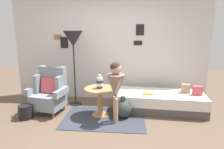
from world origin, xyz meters
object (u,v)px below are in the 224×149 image
Objects in this scene: book_on_daybed at (148,93)px; demijohn_near at (123,109)px; daybed at (159,102)px; vase_striped at (100,83)px; person_child at (116,84)px; armchair at (50,92)px; side_table at (100,96)px; floor_lamp at (73,41)px; magazine_basket at (26,112)px.

demijohn_near is (-0.53, -0.35, -0.23)m from book_on_daybed.
daybed is 1.41m from vase_striped.
person_child reaches higher than demijohn_near.
vase_striped reaches higher than demijohn_near.
side_table is at bearing -5.15° from armchair.
person_child reaches higher than armchair.
floor_lamp is at bearing 174.31° from daybed.
floor_lamp is 3.86× the size of demijohn_near.
demijohn_near is (0.47, -0.06, -0.24)m from side_table.
demijohn_near is (0.13, 0.23, -0.58)m from person_child.
magazine_basket is at bearing 179.66° from person_child.
floor_lamp is at bearing 46.98° from magazine_basket.
floor_lamp is 1.52m from person_child.
floor_lamp is at bearing 47.13° from armchair.
person_child is (-0.91, -0.67, 0.56)m from daybed.
floor_lamp is at bearing 140.12° from side_table.
vase_striped is at bearing -117.41° from side_table.
armchair is at bearing -175.06° from book_on_daybed.
book_on_daybed reaches higher than daybed.
book_on_daybed reaches higher than magazine_basket.
floor_lamp reaches higher than daybed.
magazine_basket is at bearing -169.05° from side_table.
person_child reaches higher than vase_striped.
floor_lamp is (0.43, 0.47, 1.06)m from armchair.
side_table is at bearing 139.16° from person_child.
daybed is at bearing -5.69° from floor_lamp.
side_table reaches higher than demijohn_near.
person_child is 1.92m from magazine_basket.
demijohn_near is 1.95m from magazine_basket.
magazine_basket is (-1.47, -0.28, -0.29)m from side_table.
person_child is at bearing -138.89° from book_on_daybed.
daybed is at bearing 13.57° from magazine_basket.
side_table is 0.53m from demijohn_near.
armchair is 1.54m from person_child.
side_table is (-1.25, -0.37, 0.23)m from daybed.
armchair is 2.39m from daybed.
demijohn_near is 1.59× the size of magazine_basket.
book_on_daybed is 0.49× the size of demijohn_near.
side_table is 2.26× the size of magazine_basket.
book_on_daybed is at bearing 15.99° from vase_striped.
armchair is 0.50× the size of daybed.
armchair is at bearing 174.11° from demijohn_near.
daybed is at bearing 29.10° from demijohn_near.
floor_lamp is (-0.68, 0.57, 1.07)m from side_table.
person_child is at bearing -0.34° from magazine_basket.
floor_lamp is 6.15× the size of magazine_basket.
vase_striped is at bearing -40.31° from floor_lamp.
armchair reaches higher than magazine_basket.
floor_lamp is at bearing 151.28° from demijohn_near.
daybed is 4.37× the size of demijohn_near.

